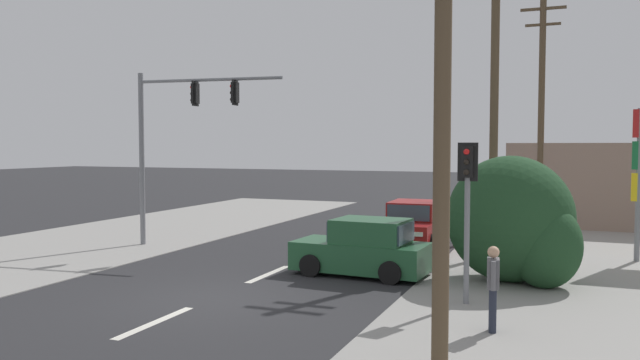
% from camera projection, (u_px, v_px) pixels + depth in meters
% --- Properties ---
extents(ground_plane, '(140.00, 140.00, 0.00)m').
position_uv_depth(ground_plane, '(209.00, 299.00, 14.16)').
color(ground_plane, '#28282B').
extents(lane_dash_near, '(0.20, 2.40, 0.01)m').
position_uv_depth(lane_dash_near, '(155.00, 322.00, 12.31)').
color(lane_dash_near, silver).
rests_on(lane_dash_near, ground).
extents(lane_dash_mid, '(0.20, 2.40, 0.01)m').
position_uv_depth(lane_dash_mid, '(269.00, 274.00, 16.94)').
color(lane_dash_mid, silver).
rests_on(lane_dash_mid, ground).
extents(lane_dash_far, '(0.20, 2.40, 0.01)m').
position_uv_depth(lane_dash_far, '(334.00, 246.00, 21.57)').
color(lane_dash_far, silver).
rests_on(lane_dash_far, ground).
extents(kerb_left_verge, '(8.00, 40.00, 0.02)m').
position_uv_depth(kerb_left_verge, '(56.00, 249.00, 21.03)').
color(kerb_left_verge, gray).
rests_on(kerb_left_verge, ground).
extents(utility_pole_foreground_right, '(3.77, 0.67, 10.35)m').
position_uv_depth(utility_pole_foreground_right, '(435.00, 9.00, 9.34)').
color(utility_pole_foreground_right, brown).
rests_on(utility_pole_foreground_right, ground).
extents(utility_pole_midground_right, '(1.80, 0.26, 9.68)m').
position_uv_depth(utility_pole_midground_right, '(494.00, 94.00, 19.26)').
color(utility_pole_midground_right, brown).
rests_on(utility_pole_midground_right, ground).
extents(utility_pole_background_right, '(1.80, 0.26, 9.58)m').
position_uv_depth(utility_pole_background_right, '(541.00, 109.00, 25.91)').
color(utility_pole_background_right, brown).
rests_on(utility_pole_background_right, ground).
extents(traffic_signal_mast, '(5.26, 0.72, 6.00)m').
position_uv_depth(traffic_signal_mast, '(175.00, 126.00, 21.35)').
color(traffic_signal_mast, slate).
rests_on(traffic_signal_mast, ground).
extents(pedestal_signal_right_kerb, '(0.44, 0.30, 3.56)m').
position_uv_depth(pedestal_signal_right_kerb, '(467.00, 195.00, 13.55)').
color(pedestal_signal_right_kerb, slate).
rests_on(pedestal_signal_right_kerb, ground).
extents(roadside_bush, '(3.35, 2.87, 3.24)m').
position_uv_depth(roadside_bush, '(515.00, 223.00, 15.82)').
color(roadside_bush, '#1E4223').
rests_on(roadside_bush, ground).
extents(hatchback_kerbside_parked, '(3.72, 1.94, 1.53)m').
position_uv_depth(hatchback_kerbside_parked, '(363.00, 249.00, 16.79)').
color(hatchback_kerbside_parked, '#235633').
rests_on(hatchback_kerbside_parked, ground).
extents(sedan_receding_far, '(1.99, 4.29, 1.56)m').
position_uv_depth(sedan_receding_far, '(414.00, 226.00, 21.67)').
color(sedan_receding_far, maroon).
rests_on(sedan_receding_far, ground).
extents(pedestrian_at_kerb, '(0.26, 0.56, 1.63)m').
position_uv_depth(pedestrian_at_kerb, '(493.00, 284.00, 11.59)').
color(pedestrian_at_kerb, '#232838').
rests_on(pedestrian_at_kerb, ground).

